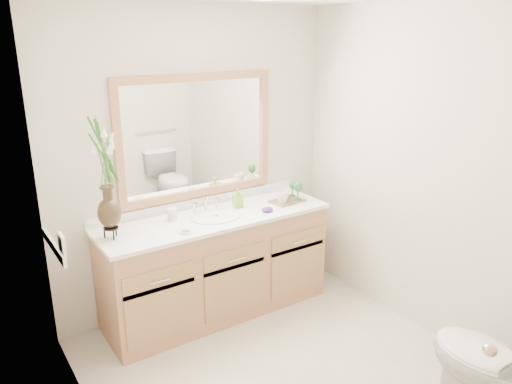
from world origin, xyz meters
TOP-DOWN VIEW (x-y plane):
  - floor at (0.00, 0.00)m, footprint 2.60×2.60m
  - wall_back at (0.00, 1.30)m, footprint 2.40×0.02m
  - wall_front at (0.00, -1.30)m, footprint 2.40×0.02m
  - wall_left at (-1.20, 0.00)m, footprint 0.02×2.60m
  - wall_right at (1.20, 0.00)m, footprint 0.02×2.60m
  - vanity at (0.00, 1.01)m, footprint 1.80×0.55m
  - counter at (0.00, 1.01)m, footprint 1.84×0.57m
  - sink at (0.00, 1.00)m, footprint 0.38×0.34m
  - mirror at (0.00, 1.28)m, footprint 1.32×0.04m
  - switch_plate at (-1.19, 0.76)m, footprint 0.02×0.12m
  - door at (-0.30, -1.29)m, footprint 0.80×0.03m
  - toilet at (0.70, -0.92)m, footprint 0.42×0.75m
  - flower_vase at (-0.81, 1.04)m, footprint 0.19×0.19m
  - tumbler at (-0.31, 1.12)m, footprint 0.07×0.07m
  - soap_dish at (-0.34, 0.84)m, footprint 0.09×0.09m
  - soap_bottle at (0.25, 1.09)m, footprint 0.07×0.07m
  - purple_dish at (0.39, 0.87)m, footprint 0.11×0.09m
  - tray at (0.66, 0.98)m, footprint 0.30×0.22m
  - mug_left at (0.59, 0.94)m, footprint 0.12×0.11m
  - mug_right at (0.67, 1.02)m, footprint 0.09×0.09m
  - goblet_front at (0.74, 0.93)m, footprint 0.07×0.07m
  - goblet_back at (0.77, 1.04)m, footprint 0.06×0.06m

SIDE VIEW (x-z plane):
  - floor at x=0.00m, z-range 0.00..0.00m
  - toilet at x=0.70m, z-range 0.00..0.74m
  - vanity at x=0.00m, z-range 0.00..0.80m
  - sink at x=0.00m, z-range 0.66..0.89m
  - counter at x=0.00m, z-range 0.80..0.83m
  - tray at x=0.66m, z-range 0.83..0.84m
  - soap_dish at x=-0.34m, z-range 0.82..0.85m
  - purple_dish at x=0.39m, z-range 0.83..0.86m
  - tumbler at x=-0.31m, z-range 0.83..0.92m
  - mug_right at x=0.67m, z-range 0.84..0.93m
  - mug_left at x=0.59m, z-range 0.84..0.94m
  - soap_bottle at x=0.25m, z-range 0.83..0.97m
  - goblet_back at x=0.77m, z-range 0.87..0.99m
  - goblet_front at x=0.74m, z-range 0.87..1.03m
  - switch_plate at x=-1.19m, z-range 0.92..1.04m
  - door at x=-0.30m, z-range 0.00..2.00m
  - wall_back at x=0.00m, z-range 0.00..2.40m
  - wall_front at x=0.00m, z-range 0.00..2.40m
  - wall_left at x=-1.20m, z-range 0.00..2.40m
  - wall_right at x=1.20m, z-range 0.00..2.40m
  - flower_vase at x=-0.81m, z-range 0.97..1.74m
  - mirror at x=0.00m, z-range 0.92..1.89m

